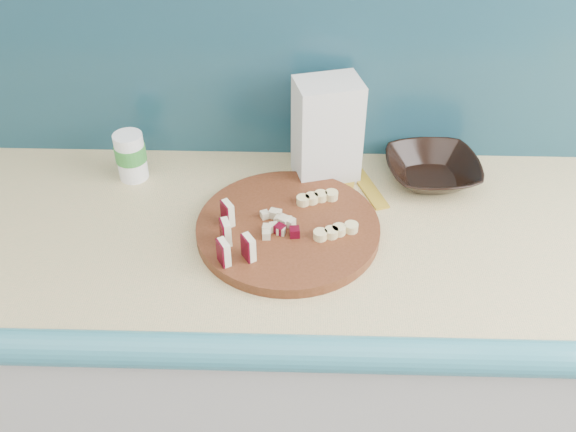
# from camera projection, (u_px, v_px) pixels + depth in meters

# --- Properties ---
(kitchen_counter) EXTENTS (2.20, 0.63, 0.91)m
(kitchen_counter) POSITION_uv_depth(u_px,v_px,m) (204.00, 373.00, 1.54)
(kitchen_counter) COLOR beige
(kitchen_counter) RESTS_ON ground
(backsplash) EXTENTS (2.20, 0.02, 0.50)m
(backsplash) POSITION_uv_depth(u_px,v_px,m) (194.00, 46.00, 1.32)
(backsplash) COLOR teal
(backsplash) RESTS_ON kitchen_counter
(cutting_board) EXTENTS (0.45, 0.45, 0.02)m
(cutting_board) POSITION_uv_depth(u_px,v_px,m) (288.00, 228.00, 1.24)
(cutting_board) COLOR #45210E
(cutting_board) RESTS_ON kitchen_counter
(apple_wedges) EXTENTS (0.07, 0.14, 0.05)m
(apple_wedges) POSITION_uv_depth(u_px,v_px,m) (231.00, 236.00, 1.17)
(apple_wedges) COLOR #F6ECC4
(apple_wedges) RESTS_ON cutting_board
(apple_chunks) EXTENTS (0.06, 0.06, 0.02)m
(apple_chunks) POSITION_uv_depth(u_px,v_px,m) (277.00, 223.00, 1.22)
(apple_chunks) COLOR beige
(apple_chunks) RESTS_ON cutting_board
(banana_slices) EXTENTS (0.12, 0.15, 0.02)m
(banana_slices) POSITION_uv_depth(u_px,v_px,m) (326.00, 214.00, 1.24)
(banana_slices) COLOR beige
(banana_slices) RESTS_ON cutting_board
(brown_bowl) EXTENTS (0.22, 0.22, 0.05)m
(brown_bowl) POSITION_uv_depth(u_px,v_px,m) (432.00, 170.00, 1.37)
(brown_bowl) COLOR black
(brown_bowl) RESTS_ON kitchen_counter
(flour_bag) EXTENTS (0.15, 0.12, 0.22)m
(flour_bag) POSITION_uv_depth(u_px,v_px,m) (327.00, 131.00, 1.33)
(flour_bag) COLOR silver
(flour_bag) RESTS_ON kitchen_counter
(canister) EXTENTS (0.07, 0.07, 0.11)m
(canister) POSITION_uv_depth(u_px,v_px,m) (131.00, 155.00, 1.36)
(canister) COLOR white
(canister) RESTS_ON kitchen_counter
(banana_peel) EXTENTS (0.20, 0.17, 0.01)m
(banana_peel) POSITION_uv_depth(u_px,v_px,m) (346.00, 185.00, 1.36)
(banana_peel) COLOR gold
(banana_peel) RESTS_ON kitchen_counter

